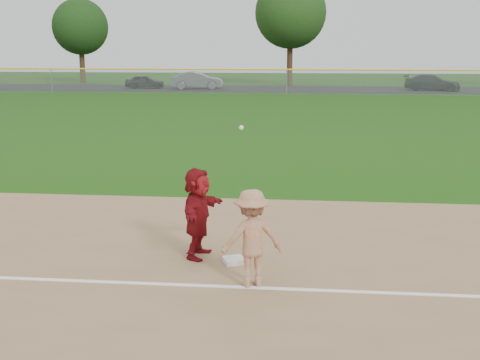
# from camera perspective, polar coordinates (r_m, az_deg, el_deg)

# --- Properties ---
(ground) EXTENTS (160.00, 160.00, 0.00)m
(ground) POSITION_cam_1_polar(r_m,az_deg,el_deg) (10.72, -0.81, -8.55)
(ground) COLOR #1C490E
(ground) RESTS_ON ground
(foul_line) EXTENTS (60.00, 0.10, 0.01)m
(foul_line) POSITION_cam_1_polar(r_m,az_deg,el_deg) (9.97, -1.34, -10.07)
(foul_line) COLOR white
(foul_line) RESTS_ON infield_dirt
(parking_asphalt) EXTENTS (120.00, 10.00, 0.01)m
(parking_asphalt) POSITION_cam_1_polar(r_m,az_deg,el_deg) (56.07, 4.58, 8.59)
(parking_asphalt) COLOR black
(parking_asphalt) RESTS_ON ground
(first_base) EXTENTS (0.48, 0.48, 0.08)m
(first_base) POSITION_cam_1_polar(r_m,az_deg,el_deg) (11.01, -0.59, -7.62)
(first_base) COLOR silver
(first_base) RESTS_ON infield_dirt
(base_runner) EXTENTS (0.78, 1.63, 1.69)m
(base_runner) POSITION_cam_1_polar(r_m,az_deg,el_deg) (11.11, -4.01, -3.11)
(base_runner) COLOR maroon
(base_runner) RESTS_ON infield_dirt
(car_left) EXTENTS (3.80, 2.01, 1.23)m
(car_left) POSITION_cam_1_polar(r_m,az_deg,el_deg) (57.29, -9.01, 9.19)
(car_left) COLOR black
(car_left) RESTS_ON parking_asphalt
(car_mid) EXTENTS (4.93, 2.30, 1.56)m
(car_mid) POSITION_cam_1_polar(r_m,az_deg,el_deg) (56.01, -4.09, 9.40)
(car_mid) COLOR #525559
(car_mid) RESTS_ON parking_asphalt
(car_right) EXTENTS (5.15, 3.05, 1.40)m
(car_right) POSITION_cam_1_polar(r_m,az_deg,el_deg) (56.45, 17.76, 8.79)
(car_right) COLOR black
(car_right) RESTS_ON parking_asphalt
(first_base_play) EXTENTS (1.19, 1.02, 2.57)m
(first_base_play) POSITION_cam_1_polar(r_m,az_deg,el_deg) (9.77, 1.10, -5.53)
(first_base_play) COLOR #9B9B9D
(first_base_play) RESTS_ON infield_dirt
(outfield_fence) EXTENTS (110.00, 0.12, 110.00)m
(outfield_fence) POSITION_cam_1_polar(r_m,az_deg,el_deg) (49.98, 4.47, 10.36)
(outfield_fence) COLOR #999EA0
(outfield_fence) RESTS_ON ground
(tree_1) EXTENTS (5.80, 5.80, 8.75)m
(tree_1) POSITION_cam_1_polar(r_m,az_deg,el_deg) (67.08, -14.92, 13.85)
(tree_1) COLOR #342413
(tree_1) RESTS_ON ground
(tree_2) EXTENTS (7.00, 7.00, 10.58)m
(tree_2) POSITION_cam_1_polar(r_m,az_deg,el_deg) (61.52, 4.82, 15.52)
(tree_2) COLOR #342213
(tree_2) RESTS_ON ground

